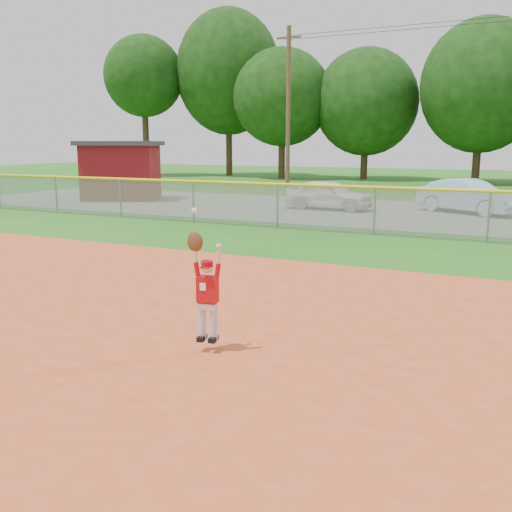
{
  "coord_description": "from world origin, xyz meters",
  "views": [
    {
      "loc": [
        4.41,
        -7.63,
        2.84
      ],
      "look_at": [
        0.57,
        0.28,
        1.1
      ],
      "focal_mm": 40.0,
      "sensor_mm": 36.0,
      "label": 1
    }
  ],
  "objects_px": {
    "car_blue": "(468,196)",
    "ballplayer": "(206,287)",
    "utility_shed": "(121,170)",
    "car_white_a": "(329,194)"
  },
  "relations": [
    {
      "from": "car_white_a",
      "to": "car_blue",
      "type": "distance_m",
      "value": 5.71
    },
    {
      "from": "car_white_a",
      "to": "utility_shed",
      "type": "bearing_deg",
      "value": 94.33
    },
    {
      "from": "car_blue",
      "to": "ballplayer",
      "type": "xyz_separation_m",
      "value": [
        -1.51,
        -18.4,
        0.21
      ]
    },
    {
      "from": "car_blue",
      "to": "utility_shed",
      "type": "distance_m",
      "value": 16.66
    },
    {
      "from": "utility_shed",
      "to": "ballplayer",
      "type": "relative_size",
      "value": 2.67
    },
    {
      "from": "car_white_a",
      "to": "car_blue",
      "type": "xyz_separation_m",
      "value": [
        5.59,
        1.17,
        0.05
      ]
    },
    {
      "from": "utility_shed",
      "to": "ballplayer",
      "type": "distance_m",
      "value": 22.64
    },
    {
      "from": "ballplayer",
      "to": "car_white_a",
      "type": "bearing_deg",
      "value": 103.3
    },
    {
      "from": "car_white_a",
      "to": "ballplayer",
      "type": "relative_size",
      "value": 2.08
    },
    {
      "from": "car_blue",
      "to": "utility_shed",
      "type": "relative_size",
      "value": 0.87
    }
  ]
}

